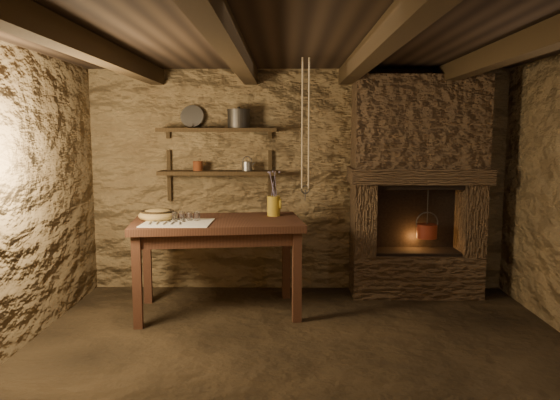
{
  "coord_description": "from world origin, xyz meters",
  "views": [
    {
      "loc": [
        -0.12,
        -3.94,
        1.71
      ],
      "look_at": [
        -0.18,
        0.9,
        1.12
      ],
      "focal_mm": 35.0,
      "sensor_mm": 36.0,
      "label": 1
    }
  ],
  "objects_px": {
    "work_table": "(218,262)",
    "wooden_bowl": "(158,215)",
    "stoneware_jug": "(274,196)",
    "iron_stockpot": "(239,120)",
    "red_pot": "(427,230)"
  },
  "relations": [
    {
      "from": "work_table",
      "to": "wooden_bowl",
      "type": "relative_size",
      "value": 4.7
    },
    {
      "from": "work_table",
      "to": "stoneware_jug",
      "type": "distance_m",
      "value": 0.85
    },
    {
      "from": "iron_stockpot",
      "to": "red_pot",
      "type": "distance_m",
      "value": 2.29
    },
    {
      "from": "wooden_bowl",
      "to": "iron_stockpot",
      "type": "height_order",
      "value": "iron_stockpot"
    },
    {
      "from": "iron_stockpot",
      "to": "stoneware_jug",
      "type": "bearing_deg",
      "value": -48.05
    },
    {
      "from": "stoneware_jug",
      "to": "red_pot",
      "type": "bearing_deg",
      "value": 3.97
    },
    {
      "from": "red_pot",
      "to": "wooden_bowl",
      "type": "bearing_deg",
      "value": -168.14
    },
    {
      "from": "work_table",
      "to": "red_pot",
      "type": "distance_m",
      "value": 2.21
    },
    {
      "from": "iron_stockpot",
      "to": "red_pot",
      "type": "relative_size",
      "value": 0.44
    },
    {
      "from": "wooden_bowl",
      "to": "red_pot",
      "type": "xyz_separation_m",
      "value": [
        2.7,
        0.57,
        -0.24
      ]
    },
    {
      "from": "stoneware_jug",
      "to": "wooden_bowl",
      "type": "xyz_separation_m",
      "value": [
        -1.1,
        -0.27,
        -0.15
      ]
    },
    {
      "from": "wooden_bowl",
      "to": "red_pot",
      "type": "bearing_deg",
      "value": 11.86
    },
    {
      "from": "stoneware_jug",
      "to": "iron_stockpot",
      "type": "relative_size",
      "value": 1.93
    },
    {
      "from": "work_table",
      "to": "stoneware_jug",
      "type": "relative_size",
      "value": 3.69
    },
    {
      "from": "work_table",
      "to": "red_pot",
      "type": "bearing_deg",
      "value": 6.99
    }
  ]
}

